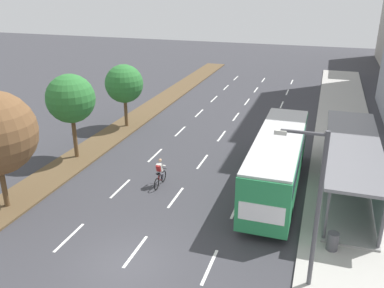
{
  "coord_description": "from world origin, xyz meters",
  "views": [
    {
      "loc": [
        7.27,
        -12.94,
        11.39
      ],
      "look_at": [
        -0.75,
        11.51,
        1.2
      ],
      "focal_mm": 38.33,
      "sensor_mm": 36.0,
      "label": 1
    }
  ],
  "objects_px": {
    "bus": "(278,158)",
    "streetlight": "(314,201)",
    "median_tree_second": "(71,99)",
    "trash_bin": "(333,241)",
    "median_tree_third": "(124,84)",
    "cyclist": "(160,174)",
    "bus_shelter": "(356,162)"
  },
  "relations": [
    {
      "from": "cyclist",
      "to": "median_tree_second",
      "type": "xyz_separation_m",
      "value": [
        -7.07,
        2.04,
        3.45
      ]
    },
    {
      "from": "bus_shelter",
      "to": "median_tree_third",
      "type": "xyz_separation_m",
      "value": [
        -17.7,
        6.28,
        1.84
      ]
    },
    {
      "from": "bus_shelter",
      "to": "median_tree_second",
      "type": "xyz_separation_m",
      "value": [
        -18.0,
        -0.74,
        2.38
      ]
    },
    {
      "from": "bus",
      "to": "median_tree_third",
      "type": "bearing_deg",
      "value": 150.8
    },
    {
      "from": "bus",
      "to": "trash_bin",
      "type": "bearing_deg",
      "value": -58.42
    },
    {
      "from": "bus",
      "to": "bus_shelter",
      "type": "bearing_deg",
      "value": 15.88
    },
    {
      "from": "trash_bin",
      "to": "bus",
      "type": "bearing_deg",
      "value": 121.58
    },
    {
      "from": "cyclist",
      "to": "trash_bin",
      "type": "bearing_deg",
      "value": -20.3
    },
    {
      "from": "bus_shelter",
      "to": "median_tree_second",
      "type": "height_order",
      "value": "median_tree_second"
    },
    {
      "from": "bus_shelter",
      "to": "bus",
      "type": "height_order",
      "value": "bus"
    },
    {
      "from": "median_tree_second",
      "to": "streetlight",
      "type": "distance_m",
      "value": 17.95
    },
    {
      "from": "bus_shelter",
      "to": "streetlight",
      "type": "bearing_deg",
      "value": -103.08
    },
    {
      "from": "median_tree_second",
      "to": "trash_bin",
      "type": "relative_size",
      "value": 6.78
    },
    {
      "from": "bus",
      "to": "cyclist",
      "type": "distance_m",
      "value": 6.95
    },
    {
      "from": "median_tree_third",
      "to": "bus_shelter",
      "type": "bearing_deg",
      "value": -19.54
    },
    {
      "from": "median_tree_second",
      "to": "median_tree_third",
      "type": "bearing_deg",
      "value": 87.51
    },
    {
      "from": "bus",
      "to": "cyclist",
      "type": "bearing_deg",
      "value": -166.79
    },
    {
      "from": "median_tree_third",
      "to": "cyclist",
      "type": "bearing_deg",
      "value": -53.25
    },
    {
      "from": "cyclist",
      "to": "median_tree_second",
      "type": "bearing_deg",
      "value": 163.91
    },
    {
      "from": "median_tree_second",
      "to": "streetlight",
      "type": "height_order",
      "value": "streetlight"
    },
    {
      "from": "cyclist",
      "to": "streetlight",
      "type": "distance_m",
      "value": 11.28
    },
    {
      "from": "bus_shelter",
      "to": "cyclist",
      "type": "relative_size",
      "value": 6.81
    },
    {
      "from": "bus",
      "to": "cyclist",
      "type": "relative_size",
      "value": 6.2
    },
    {
      "from": "median_tree_third",
      "to": "streetlight",
      "type": "relative_size",
      "value": 0.79
    },
    {
      "from": "bus",
      "to": "trash_bin",
      "type": "xyz_separation_m",
      "value": [
        3.2,
        -5.21,
        -1.49
      ]
    },
    {
      "from": "bus_shelter",
      "to": "cyclist",
      "type": "height_order",
      "value": "bus_shelter"
    },
    {
      "from": "bus",
      "to": "streetlight",
      "type": "distance_m",
      "value": 8.36
    },
    {
      "from": "cyclist",
      "to": "trash_bin",
      "type": "relative_size",
      "value": 2.14
    },
    {
      "from": "bus_shelter",
      "to": "trash_bin",
      "type": "relative_size",
      "value": 14.59
    },
    {
      "from": "median_tree_third",
      "to": "streetlight",
      "type": "height_order",
      "value": "streetlight"
    },
    {
      "from": "streetlight",
      "to": "median_tree_second",
      "type": "bearing_deg",
      "value": 152.29
    },
    {
      "from": "trash_bin",
      "to": "streetlight",
      "type": "bearing_deg",
      "value": -111.17
    }
  ]
}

